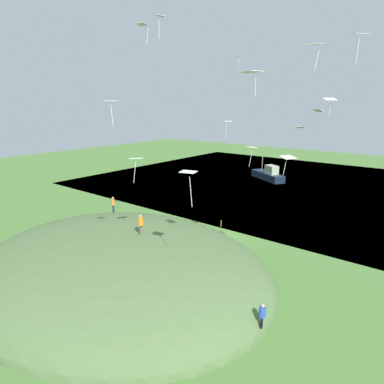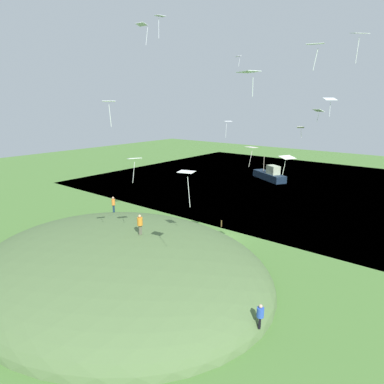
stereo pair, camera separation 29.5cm
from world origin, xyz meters
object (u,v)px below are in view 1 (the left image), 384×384
at_px(kite_7, 288,158).
at_px(kite_9, 189,174).
at_px(person_watching_kites, 262,313).
at_px(kite_8, 135,160).
at_px(kite_5, 238,57).
at_px(mooring_post, 221,223).
at_px(kite_6, 251,72).
at_px(kite_12, 160,17).
at_px(kite_11, 143,25).
at_px(kite_10, 111,103).
at_px(kite_3, 300,128).
at_px(kite_13, 228,122).
at_px(kite_4, 318,111).
at_px(person_near_shore, 141,222).
at_px(kite_1, 330,100).
at_px(boat_on_lake, 268,175).
at_px(kite_14, 251,148).
at_px(person_on_hilltop, 113,203).
at_px(kite_0, 317,45).
at_px(kite_2, 360,35).

distance_m(kite_7, kite_9, 9.08).
height_order(person_watching_kites, kite_7, kite_7).
height_order(kite_7, kite_8, kite_7).
bearing_deg(kite_5, mooring_post, -27.12).
distance_m(kite_6, kite_8, 11.01).
bearing_deg(kite_8, kite_5, -173.91).
bearing_deg(kite_12, person_watching_kites, 70.21).
bearing_deg(kite_11, kite_10, 31.80).
relative_size(kite_6, kite_7, 0.94).
distance_m(kite_3, kite_11, 17.44).
distance_m(kite_5, kite_11, 13.87).
bearing_deg(kite_13, kite_4, 117.59).
bearing_deg(person_watching_kites, person_near_shore, 64.55).
relative_size(kite_1, kite_4, 1.38).
bearing_deg(kite_11, person_watching_kites, 78.51).
xyz_separation_m(boat_on_lake, kite_11, (40.07, 7.84, 19.14)).
distance_m(kite_3, kite_10, 20.53).
xyz_separation_m(kite_4, kite_14, (4.08, -4.57, -3.42)).
bearing_deg(kite_14, kite_5, -136.31).
distance_m(kite_1, kite_13, 9.41).
distance_m(person_near_shore, kite_10, 11.56).
bearing_deg(person_on_hilltop, kite_0, -21.80).
bearing_deg(kite_1, kite_11, -44.03).
xyz_separation_m(person_near_shore, person_on_hilltop, (-4.15, -8.86, -0.87)).
height_order(kite_8, mooring_post, kite_8).
xyz_separation_m(kite_1, kite_13, (2.44, -8.84, -2.12)).
bearing_deg(kite_5, kite_11, -0.88).
xyz_separation_m(kite_3, kite_13, (4.30, -5.73, 0.51)).
distance_m(boat_on_lake, kite_10, 50.19).
height_order(boat_on_lake, kite_12, kite_12).
xyz_separation_m(kite_9, kite_13, (-13.19, -5.71, 2.35)).
bearing_deg(kite_13, boat_on_lake, -162.11).
bearing_deg(person_near_shore, kite_7, -35.04).
height_order(kite_2, kite_12, kite_12).
bearing_deg(kite_6, kite_12, -116.05).
relative_size(kite_1, mooring_post, 2.02).
bearing_deg(kite_1, kite_3, -120.83).
bearing_deg(kite_8, person_watching_kites, 93.41).
distance_m(kite_12, kite_13, 11.23).
xyz_separation_m(kite_7, kite_12, (2.57, -10.42, 10.63)).
distance_m(person_near_shore, kite_3, 18.09).
distance_m(kite_0, kite_4, 12.52).
distance_m(kite_10, kite_13, 15.99).
distance_m(kite_3, mooring_post, 14.42).
bearing_deg(boat_on_lake, kite_13, -40.99).
bearing_deg(kite_6, kite_14, -152.45).
xyz_separation_m(kite_0, kite_8, (4.59, -10.95, -7.26)).
relative_size(kite_4, kite_5, 1.05).
bearing_deg(kite_12, kite_7, 103.86).
height_order(kite_2, kite_9, kite_2).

